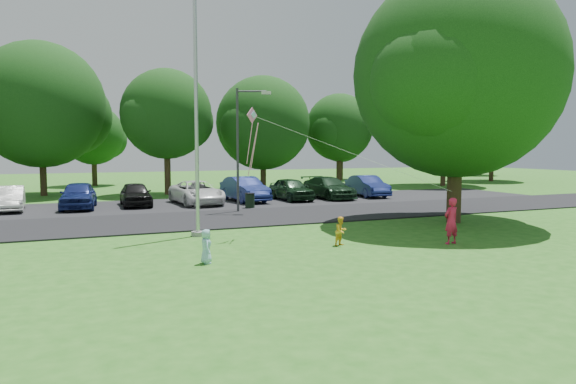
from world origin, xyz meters
name	(u,v)px	position (x,y,z in m)	size (l,w,h in m)	color
ground	(348,254)	(0.00, 0.00, 0.00)	(120.00, 120.00, 0.00)	#27651A
park_road	(253,217)	(0.00, 9.00, 0.03)	(60.00, 6.00, 0.06)	black
parking_strip	(217,203)	(0.00, 15.50, 0.03)	(42.00, 7.00, 0.06)	black
flagpole	(196,122)	(-3.50, 5.00, 4.17)	(0.50, 0.50, 10.00)	#B7BABF
street_lamp	(242,138)	(0.17, 11.05, 3.73)	(1.65, 0.84, 6.20)	#3F3F44
trash_can	(250,201)	(0.99, 12.40, 0.43)	(0.53, 0.53, 0.84)	black
big_tree	(457,79)	(7.47, 4.04, 6.15)	(9.44, 8.81, 10.77)	#332316
tree_row	(207,115)	(1.59, 24.23, 5.71)	(64.35, 11.94, 10.88)	#332316
horizon_trees	(208,137)	(4.06, 33.88, 4.30)	(77.46, 7.20, 7.02)	#332316
parked_cars	(225,191)	(0.47, 15.50, 0.74)	(22.64, 5.15, 1.47)	silver
woman	(451,221)	(4.02, 0.11, 0.78)	(0.57, 0.38, 1.57)	#CD1B43
child_yellow	(341,231)	(0.46, 1.29, 0.48)	(0.47, 0.37, 0.97)	yellow
child_blue	(206,246)	(-4.31, 0.37, 0.48)	(0.47, 0.31, 0.97)	#8DC6D8
kite	(258,130)	(-1.58, 3.71, 3.88)	(6.03, 3.97, 2.89)	pink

